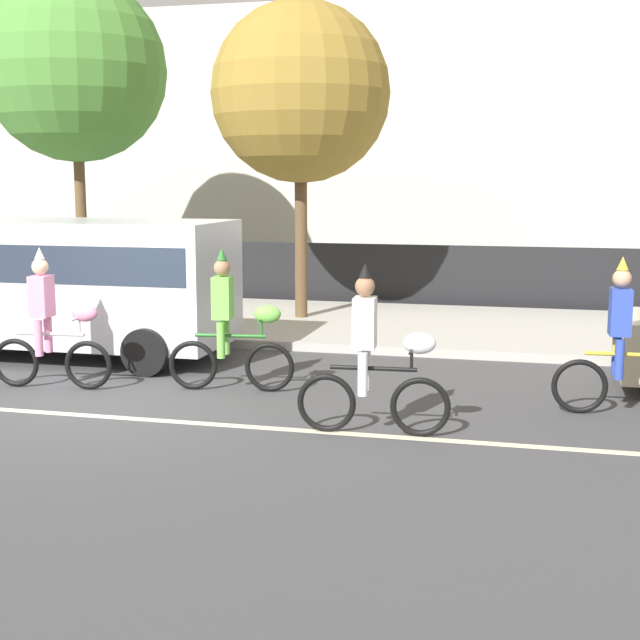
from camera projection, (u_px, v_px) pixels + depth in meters
name	position (u px, v px, depth m)	size (l,w,h in m)	color
ground_plane	(97.00, 405.00, 11.23)	(80.00, 80.00, 0.00)	#424244
road_centre_line	(77.00, 415.00, 10.75)	(36.00, 0.14, 0.01)	beige
sidewalk_curb	(256.00, 320.00, 17.45)	(60.00, 5.00, 0.15)	#ADAAA3
fence_line	(295.00, 273.00, 20.13)	(40.00, 0.08, 1.40)	black
building_backdrop	(476.00, 147.00, 27.10)	(28.00, 8.00, 7.54)	beige
parade_cyclist_pink	(51.00, 327.00, 12.00)	(1.72, 0.50, 1.92)	black
parade_cyclist_lime	(232.00, 329.00, 11.86)	(1.72, 0.51, 1.92)	black
parade_cyclist_zebra	(375.00, 360.00, 9.82)	(1.72, 0.50, 1.92)	black
parade_cyclist_cobalt	(628.00, 347.00, 10.60)	(1.72, 0.50, 1.92)	black
parked_van_silver	(76.00, 278.00, 14.03)	(5.00, 2.22, 2.18)	silver
street_tree_near_lamp	(75.00, 70.00, 19.30)	(3.98, 3.98, 7.00)	brown
street_tree_far_corner	(301.00, 93.00, 16.76)	(3.40, 3.40, 5.98)	brown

